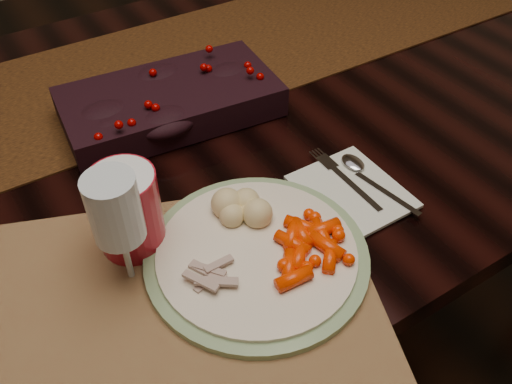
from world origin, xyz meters
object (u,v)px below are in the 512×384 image
baby_carrots (306,247)px  centerpiece (170,97)px  turkey_shreds (213,278)px  mashed_potatoes (239,206)px  red_cup (128,211)px  napkin (352,191)px  dinner_plate (257,255)px  wine_glass (121,233)px  dining_table (195,261)px  placemat_main (179,304)px

baby_carrots → centerpiece: bearing=91.0°
baby_carrots → turkey_shreds: 0.13m
mashed_potatoes → centerpiece: bearing=83.2°
red_cup → napkin: bearing=-14.8°
dinner_plate → turkey_shreds: (-0.07, -0.01, 0.01)m
turkey_shreds → wine_glass: (-0.08, 0.08, 0.06)m
centerpiece → wine_glass: (-0.20, -0.30, 0.05)m
dining_table → turkey_shreds: turkey_shreds is taller
dinner_plate → wine_glass: wine_glass is taller
mashed_potatoes → red_cup: size_ratio=0.63×
red_cup → centerpiece: bearing=54.5°
napkin → wine_glass: 0.35m
placemat_main → napkin: bearing=28.2°
dinner_plate → red_cup: 0.18m
centerpiece → turkey_shreds: (-0.12, -0.37, -0.01)m
wine_glass → red_cup: bearing=62.8°
baby_carrots → wine_glass: wine_glass is taller
centerpiece → mashed_potatoes: centerpiece is taller
mashed_potatoes → red_cup: bearing=160.9°
dining_table → napkin: (0.15, -0.29, 0.38)m
placemat_main → turkey_shreds: 0.05m
centerpiece → napkin: 0.36m
dining_table → napkin: 0.50m
mashed_potatoes → wine_glass: 0.17m
centerpiece → placemat_main: centerpiece is taller
placemat_main → red_cup: 0.14m
dining_table → dinner_plate: size_ratio=5.98×
baby_carrots → wine_glass: size_ratio=0.58×
red_cup → dinner_plate: bearing=-42.3°
dining_table → turkey_shreds: size_ratio=25.93×
mashed_potatoes → placemat_main: bearing=-150.4°
dining_table → dinner_plate: (-0.04, -0.33, 0.39)m
centerpiece → red_cup: 0.30m
mashed_potatoes → napkin: mashed_potatoes is taller
placemat_main → turkey_shreds: (0.05, -0.00, 0.02)m
red_cup → wine_glass: bearing=-117.2°
dining_table → red_cup: (-0.17, -0.21, 0.44)m
centerpiece → turkey_shreds: centerpiece is taller
dining_table → centerpiece: bearing=82.1°
dinner_plate → turkey_shreds: size_ratio=4.34×
placemat_main → napkin: (0.31, 0.04, 0.00)m
wine_glass → placemat_main: bearing=-65.3°
baby_carrots → napkin: 0.15m
baby_carrots → wine_glass: bearing=154.6°
napkin → placemat_main: bearing=-172.7°
centerpiece → turkey_shreds: 0.39m
dining_table → napkin: napkin is taller
baby_carrots → napkin: baby_carrots is taller
placemat_main → mashed_potatoes: size_ratio=6.52×
mashed_potatoes → napkin: (0.18, -0.04, -0.03)m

